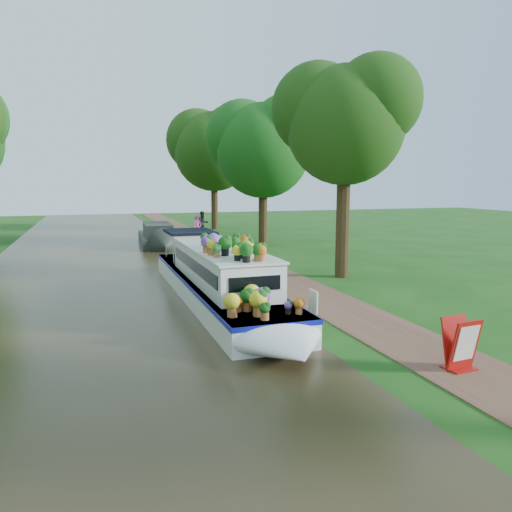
# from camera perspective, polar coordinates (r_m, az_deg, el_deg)

# --- Properties ---
(ground) EXTENTS (100.00, 100.00, 0.00)m
(ground) POSITION_cam_1_polar(r_m,az_deg,el_deg) (17.16, 3.25, -4.92)
(ground) COLOR #154411
(ground) RESTS_ON ground
(canal_water) EXTENTS (10.00, 100.00, 0.02)m
(canal_water) POSITION_cam_1_polar(r_m,az_deg,el_deg) (15.99, -17.27, -6.25)
(canal_water) COLOR #2E2614
(canal_water) RESTS_ON ground
(towpath) EXTENTS (2.20, 100.00, 0.03)m
(towpath) POSITION_cam_1_polar(r_m,az_deg,el_deg) (17.63, 6.88, -4.56)
(towpath) COLOR brown
(towpath) RESTS_ON ground
(plant_boat) EXTENTS (2.29, 13.52, 2.26)m
(plant_boat) POSITION_cam_1_polar(r_m,az_deg,el_deg) (16.20, -4.01, -2.64)
(plant_boat) COLOR white
(plant_boat) RESTS_ON canal_water
(tree_near_overhang) EXTENTS (5.52, 5.28, 8.99)m
(tree_near_overhang) POSITION_cam_1_polar(r_m,az_deg,el_deg) (21.26, 10.06, 15.44)
(tree_near_overhang) COLOR black
(tree_near_overhang) RESTS_ON ground
(tree_near_mid) EXTENTS (6.90, 6.60, 9.40)m
(tree_near_mid) POSITION_cam_1_polar(r_m,az_deg,el_deg) (32.50, 0.74, 12.79)
(tree_near_mid) COLOR black
(tree_near_mid) RESTS_ON ground
(tree_near_far) EXTENTS (7.59, 7.26, 10.30)m
(tree_near_far) POSITION_cam_1_polar(r_m,az_deg,el_deg) (42.93, -4.90, 12.51)
(tree_near_far) COLOR black
(tree_near_far) RESTS_ON ground
(second_boat) EXTENTS (2.40, 7.31, 1.40)m
(second_boat) POSITION_cam_1_polar(r_m,az_deg,el_deg) (32.00, -11.19, 2.17)
(second_boat) COLOR #222723
(second_boat) RESTS_ON canal_water
(sandwich_board) EXTENTS (0.72, 0.62, 1.11)m
(sandwich_board) POSITION_cam_1_polar(r_m,az_deg,el_deg) (11.52, 22.37, -9.51)
(sandwich_board) COLOR #A2110B
(sandwich_board) RESTS_ON towpath
(pedestrian_pink) EXTENTS (0.78, 0.65, 1.85)m
(pedestrian_pink) POSITION_cam_1_polar(r_m,az_deg,el_deg) (32.90, -6.72, 3.12)
(pedestrian_pink) COLOR pink
(pedestrian_pink) RESTS_ON towpath
(pedestrian_dark) EXTENTS (0.99, 0.84, 1.79)m
(pedestrian_dark) POSITION_cam_1_polar(r_m,az_deg,el_deg) (37.70, -6.09, 3.75)
(pedestrian_dark) COLOR black
(pedestrian_dark) RESTS_ON towpath
(verge_plant) EXTENTS (0.41, 0.37, 0.41)m
(verge_plant) POSITION_cam_1_polar(r_m,az_deg,el_deg) (21.64, -2.60, -1.58)
(verge_plant) COLOR #2A6E21
(verge_plant) RESTS_ON ground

